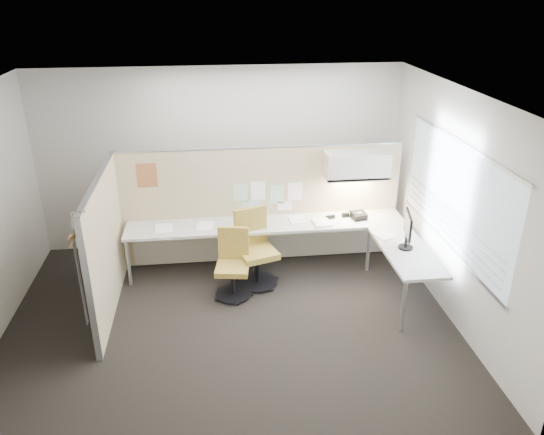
{
  "coord_description": "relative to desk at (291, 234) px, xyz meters",
  "views": [
    {
      "loc": [
        -0.15,
        -5.58,
        3.89
      ],
      "look_at": [
        0.62,
        0.8,
        1.03
      ],
      "focal_mm": 35.0,
      "sensor_mm": 36.0,
      "label": 1
    }
  ],
  "objects": [
    {
      "name": "wall_back",
      "position": [
        -0.93,
        1.12,
        0.8
      ],
      "size": [
        5.5,
        0.02,
        2.8
      ],
      "primitive_type": "cube",
      "color": "beige",
      "rests_on": "ground"
    },
    {
      "name": "wall_front",
      "position": [
        -0.93,
        -3.38,
        0.8
      ],
      "size": [
        5.5,
        0.02,
        2.8
      ],
      "primitive_type": "cube",
      "color": "beige",
      "rests_on": "ground"
    },
    {
      "name": "phone",
      "position": [
        1.01,
        0.14,
        0.18
      ],
      "size": [
        0.24,
        0.23,
        0.12
      ],
      "rotation": [
        0.0,
        0.0,
        0.2
      ],
      "color": "black",
      "rests_on": "desk"
    },
    {
      "name": "window_pane",
      "position": [
        1.79,
        -1.13,
        0.95
      ],
      "size": [
        0.01,
        2.8,
        1.3
      ],
      "primitive_type": "cube",
      "color": "#A5B3C0",
      "rests_on": "wall_right"
    },
    {
      "name": "overhead_bin",
      "position": [
        0.97,
        0.26,
        0.91
      ],
      "size": [
        0.9,
        0.36,
        0.38
      ],
      "primitive_type": "cube",
      "color": "beige",
      "rests_on": "partition_back"
    },
    {
      "name": "paper_stack_2",
      "position": [
        0.11,
        0.21,
        0.13
      ],
      "size": [
        0.25,
        0.31,
        0.01
      ],
      "primitive_type": "cube",
      "rotation": [
        0.0,
        0.0,
        0.06
      ],
      "color": "white",
      "rests_on": "desk"
    },
    {
      "name": "coat_hook",
      "position": [
        -2.51,
        -1.63,
        0.82
      ],
      "size": [
        0.18,
        0.43,
        1.31
      ],
      "color": "silver",
      "rests_on": "partition_left"
    },
    {
      "name": "chair_left",
      "position": [
        -0.86,
        -0.5,
        -0.17
      ],
      "size": [
        0.49,
        0.51,
        0.92
      ],
      "rotation": [
        0.0,
        0.0,
        -0.16
      ],
      "color": "black",
      "rests_on": "floor"
    },
    {
      "name": "poster",
      "position": [
        -1.98,
        0.44,
        0.82
      ],
      "size": [
        0.28,
        0.0,
        0.35
      ],
      "primitive_type": "cube",
      "color": "orange",
      "rests_on": "partition_back"
    },
    {
      "name": "paper_stack_0",
      "position": [
        -1.78,
        0.09,
        0.14
      ],
      "size": [
        0.24,
        0.31,
        0.03
      ],
      "primitive_type": "cube",
      "rotation": [
        0.0,
        0.0,
        0.03
      ],
      "color": "white",
      "rests_on": "desk"
    },
    {
      "name": "paper_stack_4",
      "position": [
        1.21,
        -0.44,
        0.14
      ],
      "size": [
        0.31,
        0.36,
        0.02
      ],
      "primitive_type": "cube",
      "rotation": [
        0.0,
        0.0,
        0.33
      ],
      "color": "white",
      "rests_on": "desk"
    },
    {
      "name": "chair_right",
      "position": [
        -0.54,
        -0.22,
        -0.11
      ],
      "size": [
        0.62,
        0.63,
        1.06
      ],
      "rotation": [
        0.0,
        0.0,
        0.3
      ],
      "color": "black",
      "rests_on": "floor"
    },
    {
      "name": "task_light_strip",
      "position": [
        0.97,
        0.26,
        0.7
      ],
      "size": [
        0.6,
        0.06,
        0.02
      ],
      "primitive_type": "cube",
      "color": "#FFEABF",
      "rests_on": "overhead_bin"
    },
    {
      "name": "paper_stack_1",
      "position": [
        -1.21,
        0.13,
        0.14
      ],
      "size": [
        0.28,
        0.34,
        0.02
      ],
      "primitive_type": "cube",
      "rotation": [
        0.0,
        0.0,
        -0.17
      ],
      "color": "white",
      "rests_on": "desk"
    },
    {
      "name": "desk",
      "position": [
        0.0,
        0.0,
        0.0
      ],
      "size": [
        4.0,
        2.07,
        0.73
      ],
      "color": "beige",
      "rests_on": "floor"
    },
    {
      "name": "tape_dispenser",
      "position": [
        0.84,
        0.23,
        0.16
      ],
      "size": [
        0.11,
        0.08,
        0.06
      ],
      "primitive_type": "cube",
      "rotation": [
        0.0,
        0.0,
        0.24
      ],
      "color": "black",
      "rests_on": "desk"
    },
    {
      "name": "wall_right",
      "position": [
        1.82,
        -1.13,
        0.8
      ],
      "size": [
        0.02,
        4.5,
        2.8
      ],
      "primitive_type": "cube",
      "color": "beige",
      "rests_on": "ground"
    },
    {
      "name": "ceiling",
      "position": [
        -0.93,
        -1.13,
        2.2
      ],
      "size": [
        5.5,
        4.5,
        0.01
      ],
      "primitive_type": "cube",
      "color": "white",
      "rests_on": "wall_back"
    },
    {
      "name": "stapler",
      "position": [
        0.6,
        0.19,
        0.15
      ],
      "size": [
        0.15,
        0.07,
        0.05
      ],
      "primitive_type": "cube",
      "rotation": [
        0.0,
        0.0,
        0.2
      ],
      "color": "black",
      "rests_on": "desk"
    },
    {
      "name": "floor",
      "position": [
        -0.93,
        -1.13,
        -0.61
      ],
      "size": [
        5.5,
        4.5,
        0.01
      ],
      "primitive_type": "cube",
      "color": "black",
      "rests_on": "ground"
    },
    {
      "name": "partition_left",
      "position": [
        -2.43,
        -0.63,
        0.27
      ],
      "size": [
        0.06,
        2.2,
        1.75
      ],
      "primitive_type": "cube",
      "color": "tan",
      "rests_on": "floor"
    },
    {
      "name": "pinned_papers",
      "position": [
        -0.3,
        0.44,
        0.43
      ],
      "size": [
        1.01,
        0.0,
        0.47
      ],
      "color": "#8CBF8C",
      "rests_on": "partition_back"
    },
    {
      "name": "paper_stack_3",
      "position": [
        0.45,
        0.05,
        0.14
      ],
      "size": [
        0.26,
        0.32,
        0.03
      ],
      "primitive_type": "cube",
      "rotation": [
        0.0,
        0.0,
        0.09
      ],
      "color": "white",
      "rests_on": "desk"
    },
    {
      "name": "partition_back",
      "position": [
        -0.38,
        0.47,
        0.27
      ],
      "size": [
        4.1,
        0.06,
        1.75
      ],
      "primitive_type": "cube",
      "color": "tan",
      "rests_on": "floor"
    },
    {
      "name": "monitor",
      "position": [
        1.37,
        -0.84,
        0.41
      ],
      "size": [
        0.19,
        0.46,
        0.48
      ],
      "rotation": [
        0.0,
        0.0,
        1.35
      ],
      "color": "black",
      "rests_on": "desk"
    }
  ]
}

